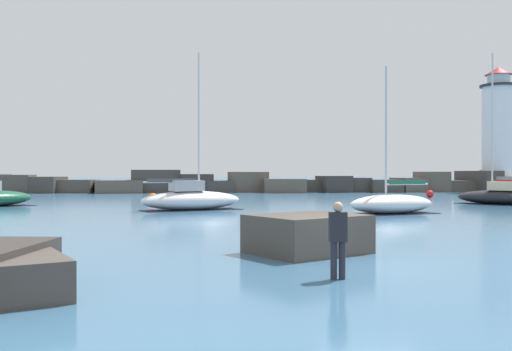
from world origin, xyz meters
The scene contains 11 objects.
ground_plane centered at (0.00, 0.00, 0.00)m, with size 600.00×600.00×0.00m, color #3D6B8E.
open_sea_beyond centered at (0.00, 111.00, 0.00)m, with size 400.00×116.00×0.01m.
breakwater_jetty centered at (1.21, 51.13, 0.98)m, with size 64.15×7.23×2.54m.
lighthouse centered at (29.25, 50.44, 6.31)m, with size 4.90×4.90×14.47m.
foreground_rocks centered at (-1.20, -1.46, 0.48)m, with size 19.02×9.43×1.12m.
sailboat_moored_0 centered at (16.18, 25.16, 0.62)m, with size 5.63×5.79×10.70m.
sailboat_moored_1 centered at (-5.15, 21.02, 0.67)m, with size 6.61×4.47×9.47m.
sailboat_moored_4 centered at (5.92, 17.11, 0.56)m, with size 5.69×3.89×8.03m.
mooring_buoy_orange_near centered at (15.51, 36.17, 0.34)m, with size 0.67×0.67×0.87m.
mooring_buoy_far_side centered at (-8.35, 29.79, 0.35)m, with size 0.71×0.71×0.91m.
person_on_rocks centered at (-1.22, -1.52, 0.91)m, with size 0.36×0.22×1.64m.
Camera 1 is at (-3.85, -13.35, 2.26)m, focal length 40.00 mm.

